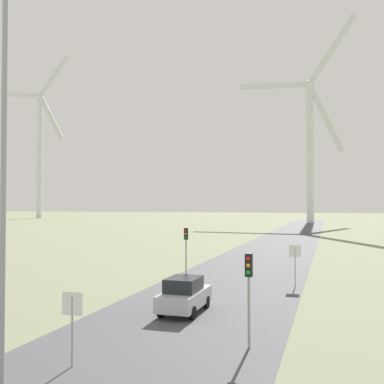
# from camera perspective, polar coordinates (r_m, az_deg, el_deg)

# --- Properties ---
(road_surface) EXTENTS (10.00, 240.00, 0.01)m
(road_surface) POSITION_cam_1_polar(r_m,az_deg,el_deg) (54.06, 9.97, -7.49)
(road_surface) COLOR #47474C
(road_surface) RESTS_ON ground
(streetlamp) EXTENTS (2.65, 0.32, 12.33)m
(streetlamp) POSITION_cam_1_polar(r_m,az_deg,el_deg) (15.20, -22.77, 5.58)
(streetlamp) COLOR #93999E
(streetlamp) RESTS_ON ground
(stop_sign_near) EXTENTS (0.81, 0.07, 2.57)m
(stop_sign_near) POSITION_cam_1_polar(r_m,az_deg,el_deg) (16.52, -14.97, -14.79)
(stop_sign_near) COLOR #93999E
(stop_sign_near) RESTS_ON ground
(stop_sign_far) EXTENTS (0.81, 0.07, 2.82)m
(stop_sign_far) POSITION_cam_1_polar(r_m,az_deg,el_deg) (31.63, 12.95, -8.11)
(stop_sign_far) COLOR #93999E
(stop_sign_far) RESTS_ON ground
(traffic_light_post_near_left) EXTENTS (0.28, 0.34, 3.76)m
(traffic_light_post_near_left) POSITION_cam_1_polar(r_m,az_deg,el_deg) (34.95, -0.77, -6.23)
(traffic_light_post_near_left) COLOR #93999E
(traffic_light_post_near_left) RESTS_ON ground
(traffic_light_post_near_right) EXTENTS (0.28, 0.33, 3.67)m
(traffic_light_post_near_right) POSITION_cam_1_polar(r_m,az_deg,el_deg) (17.93, 7.22, -10.85)
(traffic_light_post_near_right) COLOR #93999E
(traffic_light_post_near_right) RESTS_ON ground
(car_approaching) EXTENTS (1.88, 4.12, 1.83)m
(car_approaching) POSITION_cam_1_polar(r_m,az_deg,el_deg) (23.75, -0.99, -12.93)
(car_approaching) COLOR #B7BCC1
(car_approaching) RESTS_ON ground
(wind_turbine_far_left) EXTENTS (29.96, 10.17, 66.87)m
(wind_turbine_far_left) POSITION_cam_1_polar(r_m,az_deg,el_deg) (193.60, -18.76, 5.89)
(wind_turbine_far_left) COLOR silver
(wind_turbine_far_left) RESTS_ON ground
(wind_turbine_left) EXTENTS (36.39, 9.62, 61.52)m
(wind_turbine_left) POSITION_cam_1_polar(r_m,az_deg,el_deg) (142.21, 14.73, 7.11)
(wind_turbine_left) COLOR silver
(wind_turbine_left) RESTS_ON ground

